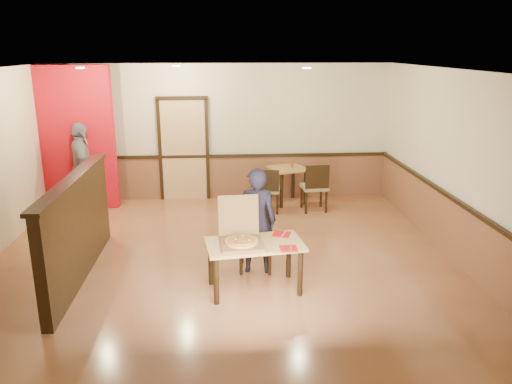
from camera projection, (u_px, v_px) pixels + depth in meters
floor at (224, 266)px, 7.37m from camera, size 7.00×7.00×0.00m
ceiling at (221, 71)px, 6.59m from camera, size 7.00×7.00×0.00m
wall_back at (222, 133)px, 10.33m from camera, size 7.00×0.00×7.00m
wall_right at (465, 170)px, 7.20m from camera, size 0.00×7.00×7.00m
wainscot_back at (223, 177)px, 10.57m from camera, size 7.00×0.04×0.90m
chair_rail_back at (223, 156)px, 10.42m from camera, size 7.00×0.06×0.06m
wainscot_right at (456, 232)px, 7.47m from camera, size 0.04×7.00×0.90m
chair_rail_right at (458, 202)px, 7.33m from camera, size 0.06×7.00×0.06m
back_door at (184, 150)px, 10.34m from camera, size 0.90×0.06×2.10m
booth_partition at (78, 227)px, 6.84m from camera, size 0.20×3.10×1.44m
red_accent_panel at (73, 139)px, 9.67m from camera, size 1.60×0.20×2.78m
spot_a at (80, 68)px, 8.17m from camera, size 0.14×0.14×0.02m
spot_b at (176, 66)px, 8.94m from camera, size 0.14×0.14×0.02m
spot_c at (307, 68)px, 8.12m from camera, size 0.14×0.14×0.02m
main_table at (254, 250)px, 6.49m from camera, size 1.34×0.88×0.67m
diner_chair at (256, 232)px, 7.20m from camera, size 0.53×0.53×0.99m
side_chair_left at (268, 188)px, 9.62m from camera, size 0.49×0.49×0.88m
side_chair_right at (315, 185)px, 9.66m from camera, size 0.51×0.51×0.97m
side_table at (288, 176)px, 10.22m from camera, size 0.89×0.89×0.75m
diner at (257, 221)px, 6.99m from camera, size 0.60×0.44×1.53m
passerby at (82, 168)px, 9.57m from camera, size 0.74×1.11×1.75m
pizza_box at (241, 238)px, 6.42m from camera, size 0.58×0.67×0.57m
pizza at (241, 241)px, 6.37m from camera, size 0.54×0.54×0.03m
napkin_near at (288, 248)px, 6.28m from camera, size 0.22×0.22×0.01m
napkin_far at (281, 234)px, 6.75m from camera, size 0.29×0.29×0.01m
condiment at (291, 164)px, 10.16m from camera, size 0.05×0.05×0.13m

